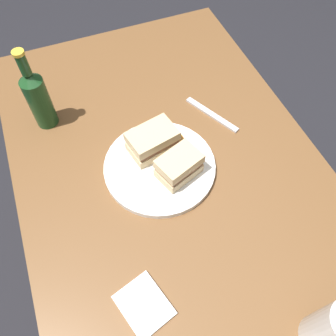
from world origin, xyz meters
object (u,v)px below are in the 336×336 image
Objects in this scene: sandwich_half_right at (152,141)px; cider_bottle at (38,97)px; plate at (160,167)px; sandwich_half_left at (179,166)px; napkin at (144,305)px; pint_glass at (334,331)px; fork at (212,114)px.

sandwich_half_right is 0.32m from cider_bottle.
sandwich_half_right is at bearing 178.03° from plate.
napkin is (0.26, -0.19, -0.05)m from sandwich_half_left.
sandwich_half_right is at bearing -164.22° from pint_glass.
pint_glass reaches higher than sandwich_half_left.
sandwich_half_left is 0.75× the size of pint_glass.
pint_glass reaches higher than sandwich_half_right.
sandwich_half_right is 1.23× the size of napkin.
pint_glass reaches higher than plate.
pint_glass is 0.91× the size of fork.
sandwich_half_left is 0.90× the size of sandwich_half_right.
fork is (-0.42, 0.35, -0.00)m from napkin.
pint_glass is at bearing 15.78° from sandwich_half_right.
plate reaches higher than fork.
napkin is at bearing 8.82° from cider_bottle.
sandwich_half_left and sandwich_half_right have the same top height.
napkin is at bearing -66.60° from fork.
plate is at bearing -162.36° from pint_glass.
sandwich_half_left is at bearing 144.77° from napkin.
pint_glass reaches higher than napkin.
sandwich_half_left reaches higher than plate.
napkin is 0.61× the size of fork.
sandwich_half_left is 1.11× the size of napkin.
sandwich_half_left is 0.33m from napkin.
fork is at bearing 132.81° from sandwich_half_left.
sandwich_half_left is 0.10m from sandwich_half_right.
cider_bottle is (-0.75, -0.39, 0.02)m from pint_glass.
cider_bottle reaches higher than napkin.
napkin is at bearing -22.98° from sandwich_half_right.
sandwich_half_right is 0.56× the size of cider_bottle.
plate is 0.23m from fork.
plate is at bearing 42.09° from cider_bottle.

